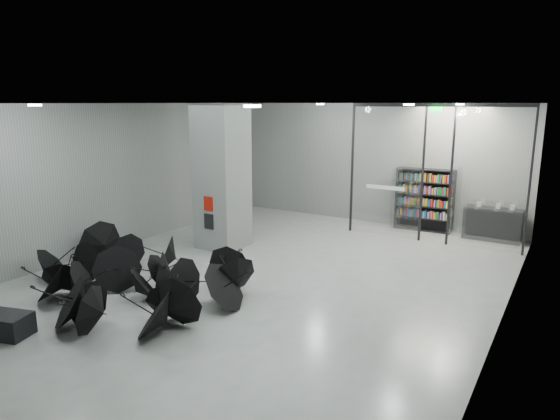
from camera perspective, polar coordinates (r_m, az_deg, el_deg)
The scene contains 9 objects.
room at distance 10.59m, azimuth -2.86°, elevation 5.98°, with size 14.00×14.02×4.01m.
column at distance 13.76m, azimuth -6.76°, elevation 3.85°, with size 1.20×1.20×4.00m, color slate.
fire_cabinet at distance 13.40m, azimuth -8.33°, elevation 0.75°, with size 0.28×0.04×0.38m, color #A50A07.
info_panel at distance 13.51m, azimuth -8.26°, elevation -1.33°, with size 0.30×0.03×0.42m, color black.
exit_sign at distance 14.43m, azimuth 17.61°, elevation 11.01°, with size 0.30×0.06×0.15m, color #0CE533.
glass_partition at distance 14.74m, azimuth 17.35°, elevation 4.65°, with size 5.06×0.08×4.00m.
bookshelf at distance 16.25m, azimuth 16.36°, elevation 1.13°, with size 1.80×0.36×1.98m, color black, non-canonical shape.
shop_counter at distance 15.93m, azimuth 23.45°, elevation -1.50°, with size 1.60×0.64×0.96m, color black.
umbrella_cluster at distance 10.77m, azimuth -16.42°, elevation -8.37°, with size 5.67×4.46×1.30m.
Camera 1 is at (5.93, -8.69, 4.02)m, focal length 31.53 mm.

